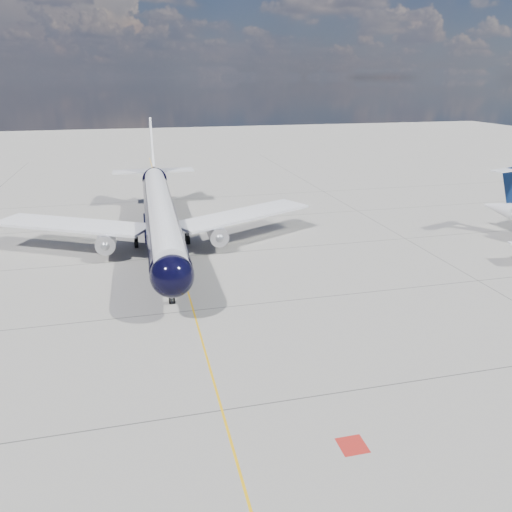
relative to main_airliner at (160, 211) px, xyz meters
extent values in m
plane|color=gray|center=(1.49, 0.01, -4.43)|extent=(320.00, 320.00, 0.00)
cube|color=#DEA20B|center=(1.49, -4.99, -4.43)|extent=(0.16, 160.00, 0.01)
cube|color=maroon|center=(8.29, -39.99, -4.43)|extent=(1.60, 1.60, 0.01)
cylinder|color=black|center=(-0.02, -1.37, -0.20)|extent=(4.43, 38.36, 3.83)
sphere|color=black|center=(-0.34, -21.53, -0.20)|extent=(3.89, 3.89, 3.83)
cone|color=black|center=(0.35, 22.31, 0.41)|extent=(3.94, 7.11, 3.83)
cylinder|color=white|center=(-0.02, -1.37, 0.76)|extent=(3.62, 40.36, 2.99)
cube|color=black|center=(-0.34, -21.73, 0.36)|extent=(2.44, 1.25, 0.55)
cube|color=white|center=(-10.58, 0.30, -1.10)|extent=(19.38, 13.76, 0.32)
cube|color=white|center=(10.58, -0.03, -1.10)|extent=(19.52, 13.30, 0.32)
cube|color=black|center=(-0.02, -1.37, -1.61)|extent=(4.39, 10.14, 1.01)
cylinder|color=#B8B8BF|center=(-6.60, -3.29, -2.26)|extent=(2.33, 4.67, 2.26)
cylinder|color=#B8B8BF|center=(6.50, -3.49, -2.26)|extent=(2.33, 4.67, 2.26)
sphere|color=gray|center=(-6.64, -5.40, -2.26)|extent=(1.13, 1.13, 1.11)
sphere|color=gray|center=(6.46, -5.61, -2.26)|extent=(1.13, 1.13, 1.11)
cube|color=white|center=(-6.60, -3.09, -1.51)|extent=(0.27, 3.23, 1.11)
cube|color=white|center=(6.50, -3.29, -1.51)|extent=(0.27, 3.23, 1.11)
cube|color=white|center=(0.34, 21.81, 5.55)|extent=(0.42, 6.40, 8.59)
cube|color=white|center=(0.35, 22.31, 1.21)|extent=(13.15, 3.43, 0.22)
cylinder|color=gray|center=(-0.28, -18.00, -3.17)|extent=(0.18, 0.18, 2.12)
cylinder|color=black|center=(-0.48, -18.00, -4.08)|extent=(0.19, 0.71, 0.71)
cylinder|color=black|center=(-0.08, -18.01, -4.08)|extent=(0.19, 0.71, 0.71)
cylinder|color=gray|center=(-3.22, 0.19, -3.07)|extent=(0.27, 0.27, 1.92)
cylinder|color=gray|center=(3.23, 0.09, -3.07)|extent=(0.27, 0.27, 1.92)
cylinder|color=black|center=(-3.23, -0.37, -3.88)|extent=(0.47, 1.12, 1.11)
cylinder|color=black|center=(-3.21, 0.74, -3.88)|extent=(0.47, 1.12, 1.11)
cylinder|color=black|center=(3.22, -0.47, -3.88)|extent=(0.47, 1.12, 1.11)
cylinder|color=black|center=(3.24, 0.64, -3.88)|extent=(0.47, 1.12, 1.11)
cone|color=white|center=(45.99, -4.28, -1.31)|extent=(3.67, 4.99, 2.41)
cube|color=white|center=(46.23, -5.05, 4.18)|extent=(7.34, 3.89, 0.14)
camera|label=1|loc=(-2.76, -61.51, 15.70)|focal=35.00mm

